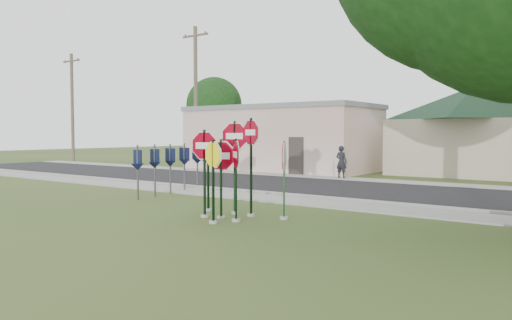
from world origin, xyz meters
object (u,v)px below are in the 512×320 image
Objects in this scene: stop_sign_left at (205,160)px; pedestrian at (341,162)px; stop_sign_yellow at (213,172)px; stop_sign_center at (221,167)px; utility_pole_near at (196,95)px.

pedestrian is (-2.24, 13.19, -0.75)m from stop_sign_left.
pedestrian is (-3.09, 13.79, -0.49)m from stop_sign_yellow.
stop_sign_center is 1.02× the size of stop_sign_yellow.
stop_sign_left is (-0.85, 0.60, 0.26)m from stop_sign_yellow.
utility_pole_near is at bearing 133.76° from stop_sign_left.
utility_pole_near reaches higher than pedestrian.
stop_sign_center reaches higher than stop_sign_yellow.
stop_sign_center is 0.90× the size of stop_sign_left.
utility_pole_near is (-14.27, 14.61, 3.57)m from stop_sign_yellow.
stop_sign_yellow is at bearing 106.62° from pedestrian.
stop_sign_left is at bearing 103.62° from pedestrian.
utility_pole_near is at bearing 134.31° from stop_sign_yellow.
stop_sign_yellow reaches higher than pedestrian.
utility_pole_near is (-13.96, 13.93, 3.51)m from stop_sign_center.
stop_sign_center is 1.40× the size of pedestrian.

